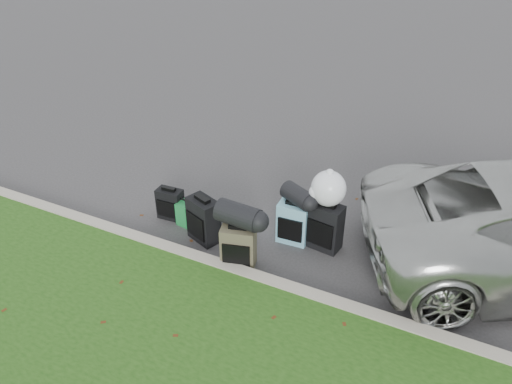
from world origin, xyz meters
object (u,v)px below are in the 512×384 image
at_px(suitcase_large_black_right, 325,226).
at_px(tote_green, 189,214).
at_px(suitcase_teal, 293,223).
at_px(tote_navy, 238,225).
at_px(suitcase_olive, 238,247).
at_px(suitcase_small_black, 170,204).
at_px(suitcase_large_black_left, 204,220).

bearing_deg(suitcase_large_black_right, tote_green, -161.48).
bearing_deg(suitcase_teal, tote_navy, -169.58).
xyz_separation_m(suitcase_olive, suitcase_teal, (0.44, 0.82, 0.00)).
relative_size(suitcase_small_black, suitcase_large_black_left, 0.73).
relative_size(suitcase_small_black, suitcase_large_black_right, 0.70).
bearing_deg(suitcase_olive, suitcase_large_black_right, 29.50).
bearing_deg(suitcase_small_black, tote_navy, 0.73).
distance_m(suitcase_olive, suitcase_teal, 0.93).
relative_size(suitcase_teal, tote_navy, 2.18).
distance_m(suitcase_large_black_right, tote_navy, 1.27).
relative_size(suitcase_large_black_right, tote_green, 1.89).
bearing_deg(suitcase_large_black_right, suitcase_teal, -164.33).
distance_m(suitcase_small_black, suitcase_olive, 1.55).
xyz_separation_m(suitcase_small_black, suitcase_large_black_left, (0.74, -0.25, 0.09)).
xyz_separation_m(suitcase_large_black_left, tote_navy, (0.36, 0.33, -0.19)).
relative_size(suitcase_olive, tote_green, 1.67).
bearing_deg(suitcase_large_black_right, suitcase_large_black_left, -151.97).
distance_m(suitcase_small_black, suitcase_large_black_right, 2.36).
relative_size(suitcase_olive, suitcase_teal, 0.99).
bearing_deg(tote_green, tote_navy, 16.60).
xyz_separation_m(tote_green, tote_navy, (0.75, 0.12, -0.04)).
distance_m(suitcase_large_black_left, suitcase_large_black_right, 1.70).
bearing_deg(tote_green, suitcase_large_black_left, -20.95).
distance_m(tote_green, tote_navy, 0.76).
distance_m(suitcase_small_black, tote_navy, 1.11).
bearing_deg(suitcase_large_black_right, tote_navy, -160.48).
distance_m(suitcase_large_black_left, tote_green, 0.47).
bearing_deg(suitcase_olive, tote_green, 139.68).
distance_m(suitcase_large_black_left, tote_navy, 0.52).
height_order(suitcase_small_black, suitcase_large_black_left, suitcase_large_black_left).
xyz_separation_m(suitcase_large_black_left, tote_green, (-0.39, 0.21, -0.15)).
xyz_separation_m(suitcase_large_black_left, suitcase_large_black_right, (1.59, 0.58, 0.01)).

